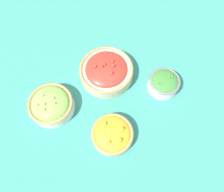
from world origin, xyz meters
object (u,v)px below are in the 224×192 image
object	(u,v)px
bowl_cherry_tomatoes	(106,71)
bowl_squash	(113,134)
bowl_broccoli	(164,83)
bowl_lettuce	(51,104)

from	to	relation	value
bowl_cherry_tomatoes	bowl_squash	bearing A→B (deg)	116.75
bowl_cherry_tomatoes	bowl_broccoli	size ratio (longest dim) A/B	1.78
bowl_cherry_tomatoes	bowl_lettuce	xyz separation A→B (m)	(0.14, 0.21, -0.00)
bowl_squash	bowl_lettuce	world-z (taller)	bowl_lettuce
bowl_lettuce	bowl_broccoli	world-z (taller)	bowl_lettuce
bowl_cherry_tomatoes	bowl_lettuce	size ratio (longest dim) A/B	1.27
bowl_cherry_tomatoes	bowl_lettuce	world-z (taller)	same
bowl_squash	bowl_lettuce	size ratio (longest dim) A/B	0.89
bowl_squash	bowl_cherry_tomatoes	distance (m)	0.25
bowl_squash	bowl_broccoli	xyz separation A→B (m)	(-0.11, -0.26, 0.01)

